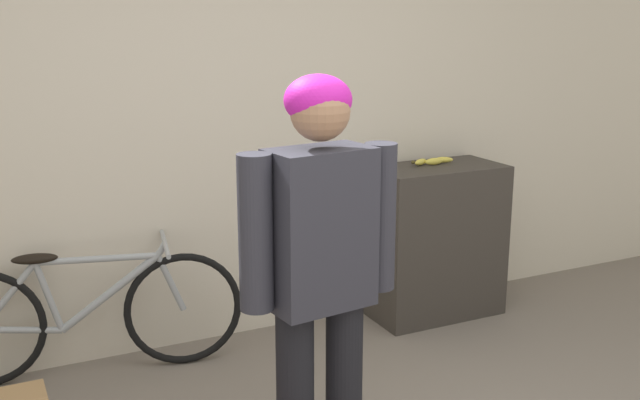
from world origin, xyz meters
The scene contains 5 objects.
wall_back centered at (0.00, 2.31, 1.30)m, with size 8.00×0.07×2.60m.
side_shelf centered at (1.24, 2.04, 0.47)m, with size 0.80×0.44×0.94m.
person centered at (-0.19, 0.71, 0.96)m, with size 0.61×0.26×1.62m.
bicycle centered at (-0.84, 2.12, 0.34)m, with size 1.58×0.46×0.69m.
banana centered at (1.23, 2.09, 0.96)m, with size 0.29×0.08×0.04m.
Camera 1 is at (-1.31, -1.60, 1.81)m, focal length 42.00 mm.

